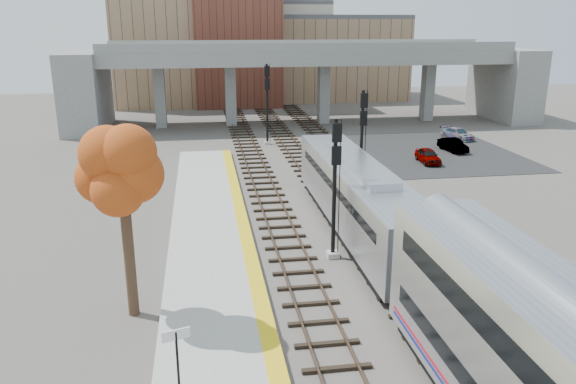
{
  "coord_description": "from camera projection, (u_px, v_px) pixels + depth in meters",
  "views": [
    {
      "loc": [
        -7.51,
        -20.59,
        11.69
      ],
      "look_at": [
        -2.86,
        9.19,
        2.5
      ],
      "focal_mm": 35.0,
      "sensor_mm": 36.0,
      "label": 1
    }
  ],
  "objects": [
    {
      "name": "ground",
      "position": [
        387.0,
        307.0,
        23.97
      ],
      "size": [
        160.0,
        160.0,
        0.0
      ],
      "primitive_type": "plane",
      "color": "#47423D",
      "rests_on": "ground"
    },
    {
      "name": "platform",
      "position": [
        216.0,
        316.0,
        22.85
      ],
      "size": [
        4.5,
        60.0,
        0.35
      ],
      "primitive_type": "cube",
      "color": "#9E9E99",
      "rests_on": "ground"
    },
    {
      "name": "yellow_strip",
      "position": [
        263.0,
        309.0,
        23.08
      ],
      "size": [
        0.7,
        60.0,
        0.01
      ],
      "primitive_type": "cube",
      "color": "yellow",
      "rests_on": "platform"
    },
    {
      "name": "tracks",
      "position": [
        338.0,
        211.0,
        35.9
      ],
      "size": [
        10.7,
        95.0,
        0.25
      ],
      "color": "black",
      "rests_on": "ground"
    },
    {
      "name": "overpass",
      "position": [
        306.0,
        74.0,
        65.54
      ],
      "size": [
        54.0,
        12.0,
        9.5
      ],
      "color": "slate",
      "rests_on": "ground"
    },
    {
      "name": "buildings_far",
      "position": [
        256.0,
        48.0,
        84.78
      ],
      "size": [
        43.0,
        21.0,
        20.6
      ],
      "color": "#997559",
      "rests_on": "ground"
    },
    {
      "name": "parking_lot",
      "position": [
        435.0,
        151.0,
        52.5
      ],
      "size": [
        14.0,
        18.0,
        0.04
      ],
      "primitive_type": "cube",
      "color": "black",
      "rests_on": "ground"
    },
    {
      "name": "locomotive",
      "position": [
        358.0,
        196.0,
        31.46
      ],
      "size": [
        3.02,
        19.05,
        4.1
      ],
      "color": "#A8AAB2",
      "rests_on": "ground"
    },
    {
      "name": "signal_mast_near",
      "position": [
        335.0,
        191.0,
        27.88
      ],
      "size": [
        0.6,
        0.64,
        7.2
      ],
      "color": "#9E9E99",
      "rests_on": "ground"
    },
    {
      "name": "signal_mast_mid",
      "position": [
        362.0,
        146.0,
        37.38
      ],
      "size": [
        0.6,
        0.64,
        7.41
      ],
      "color": "#9E9E99",
      "rests_on": "ground"
    },
    {
      "name": "signal_mast_far",
      "position": [
        267.0,
        104.0,
        54.35
      ],
      "size": [
        0.6,
        0.64,
        7.82
      ],
      "color": "#9E9E99",
      "rests_on": "ground"
    },
    {
      "name": "station_sign",
      "position": [
        177.0,
        348.0,
        17.39
      ],
      "size": [
        0.88,
        0.31,
        2.27
      ],
      "rotation": [
        0.0,
        0.0,
        0.29
      ],
      "color": "black",
      "rests_on": "platform"
    },
    {
      "name": "tree",
      "position": [
        122.0,
        170.0,
        21.57
      ],
      "size": [
        3.6,
        3.6,
        8.39
      ],
      "color": "#382619",
      "rests_on": "ground"
    },
    {
      "name": "car_a",
      "position": [
        428.0,
        156.0,
        48.04
      ],
      "size": [
        1.64,
        3.67,
        1.23
      ],
      "primitive_type": "imported",
      "rotation": [
        0.0,
        0.0,
        -0.05
      ],
      "color": "#99999E",
      "rests_on": "parking_lot"
    },
    {
      "name": "car_b",
      "position": [
        453.0,
        145.0,
        52.25
      ],
      "size": [
        1.71,
        3.8,
        1.21
      ],
      "primitive_type": "imported",
      "rotation": [
        0.0,
        0.0,
        0.12
      ],
      "color": "#99999E",
      "rests_on": "parking_lot"
    },
    {
      "name": "car_c",
      "position": [
        458.0,
        134.0,
        57.73
      ],
      "size": [
        2.83,
        4.23,
        1.14
      ],
      "primitive_type": "imported",
      "rotation": [
        0.0,
        0.0,
        0.34
      ],
      "color": "#99999E",
      "rests_on": "parking_lot"
    }
  ]
}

